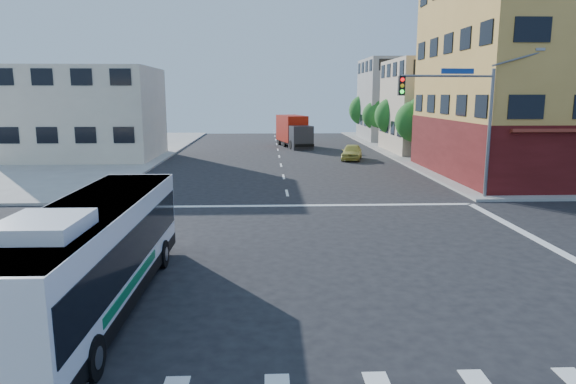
{
  "coord_description": "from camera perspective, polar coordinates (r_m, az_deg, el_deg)",
  "views": [
    {
      "loc": [
        -1.17,
        -16.38,
        5.64
      ],
      "look_at": [
        -0.32,
        4.06,
        1.76
      ],
      "focal_mm": 32.0,
      "sensor_mm": 36.0,
      "label": 1
    }
  ],
  "objects": [
    {
      "name": "box_truck",
      "position": [
        56.52,
        0.66,
        6.7
      ],
      "size": [
        3.81,
        7.84,
        3.4
      ],
      "rotation": [
        0.0,
        0.0,
        0.23
      ],
      "color": "#29292E",
      "rests_on": "ground"
    },
    {
      "name": "ground",
      "position": [
        17.37,
        1.62,
        -8.21
      ],
      "size": [
        120.0,
        120.0,
        0.0
      ],
      "primitive_type": "plane",
      "color": "black",
      "rests_on": "ground"
    },
    {
      "name": "building_west",
      "position": [
        49.02,
        -21.49,
        8.11
      ],
      "size": [
        12.06,
        10.06,
        8.0
      ],
      "color": "beige",
      "rests_on": "ground"
    },
    {
      "name": "building_east_near",
      "position": [
        53.55,
        17.64,
        9.04
      ],
      "size": [
        12.06,
        10.06,
        9.0
      ],
      "color": "#B8A38C",
      "rests_on": "ground"
    },
    {
      "name": "transit_bus",
      "position": [
        14.39,
        -20.91,
        -6.51
      ],
      "size": [
        2.46,
        10.7,
        3.16
      ],
      "rotation": [
        0.0,
        0.0,
        -0.01
      ],
      "color": "black",
      "rests_on": "ground"
    },
    {
      "name": "building_east_far",
      "position": [
        66.87,
        13.55,
        9.92
      ],
      "size": [
        12.06,
        10.06,
        10.0
      ],
      "color": "gray",
      "rests_on": "ground"
    },
    {
      "name": "street_tree_a",
      "position": [
        46.24,
        14.16,
        7.89
      ],
      "size": [
        3.6,
        3.6,
        5.53
      ],
      "color": "#361F13",
      "rests_on": "ground"
    },
    {
      "name": "signal_mast_ne",
      "position": [
        28.89,
        18.62,
        8.89
      ],
      "size": [
        7.91,
        1.13,
        8.07
      ],
      "color": "slate",
      "rests_on": "ground"
    },
    {
      "name": "street_tree_b",
      "position": [
        53.95,
        11.76,
        8.53
      ],
      "size": [
        3.8,
        3.8,
        5.79
      ],
      "color": "#361F13",
      "rests_on": "ground"
    },
    {
      "name": "street_tree_c",
      "position": [
        61.75,
        9.94,
        8.57
      ],
      "size": [
        3.4,
        3.4,
        5.29
      ],
      "color": "#361F13",
      "rests_on": "ground"
    },
    {
      "name": "street_tree_d",
      "position": [
        69.57,
        8.54,
        9.19
      ],
      "size": [
        4.0,
        4.0,
        6.03
      ],
      "color": "#361F13",
      "rests_on": "ground"
    },
    {
      "name": "corner_building_ne",
      "position": [
        40.78,
        29.32,
        9.75
      ],
      "size": [
        18.1,
        15.44,
        14.0
      ],
      "color": "gold",
      "rests_on": "ground"
    },
    {
      "name": "parked_car",
      "position": [
        45.63,
        7.1,
        4.44
      ],
      "size": [
        2.56,
        4.31,
        1.38
      ],
      "primitive_type": "imported",
      "rotation": [
        0.0,
        0.0,
        -0.25
      ],
      "color": "#CEC452",
      "rests_on": "ground"
    }
  ]
}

